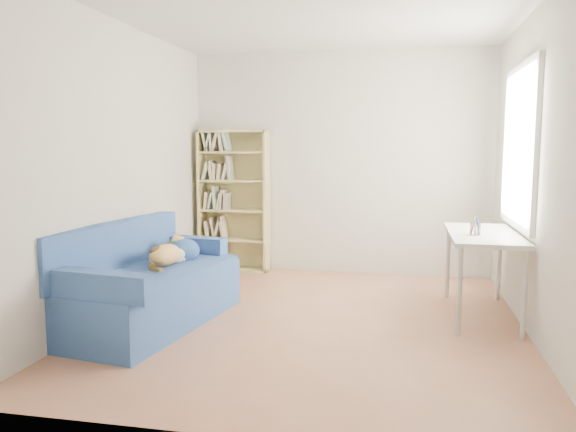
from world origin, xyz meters
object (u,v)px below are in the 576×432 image
object	(u,v)px
bookshelf	(234,206)
desk	(483,240)
sofa	(148,286)
pen_cup	(475,228)

from	to	relation	value
bookshelf	desk	distance (m)	3.03
desk	sofa	bearing A→B (deg)	-164.25
desk	pen_cup	size ratio (longest dim) A/B	7.58
bookshelf	pen_cup	distance (m)	3.03
sofa	desk	world-z (taller)	sofa
desk	bookshelf	bearing A→B (deg)	152.72
sofa	desk	distance (m)	2.92
pen_cup	sofa	bearing A→B (deg)	-166.85
desk	pen_cup	xyz separation A→B (m)	(-0.09, -0.16, 0.13)
bookshelf	desk	xyz separation A→B (m)	(2.69, -1.39, -0.10)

